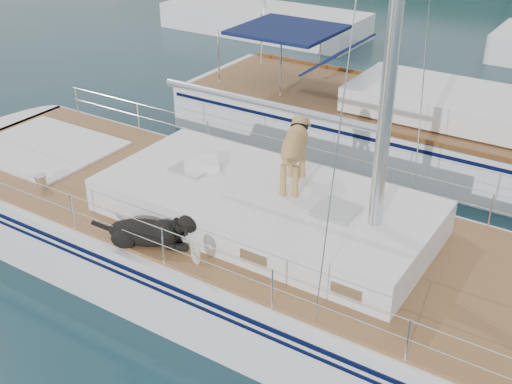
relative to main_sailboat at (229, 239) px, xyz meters
The scene contains 4 objects.
ground 0.69m from the main_sailboat, behind, with size 120.00×120.00×0.00m, color #0E262B.
main_sailboat is the anchor object (origin of this frame).
neighbor_sailboat 6.33m from the main_sailboat, 83.34° to the left, with size 11.00×3.50×13.30m.
bg_boat_west 16.18m from the main_sailboat, 120.04° to the left, with size 8.00×3.00×11.65m.
Camera 1 is at (5.37, -7.38, 6.47)m, focal length 45.00 mm.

